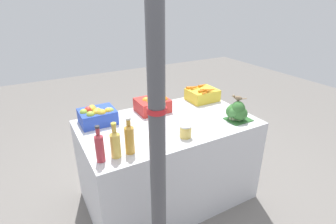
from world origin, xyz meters
name	(u,v)px	position (x,y,z in m)	size (l,w,h in m)	color
ground_plane	(168,195)	(0.00, 0.00, 0.00)	(10.00, 10.00, 0.00)	slate
market_table	(168,161)	(0.00, 0.00, 0.42)	(1.57, 0.93, 0.85)	silver
support_pole	(157,120)	(-0.48, -0.74, 1.29)	(0.11, 0.11, 2.58)	#4C4C51
apple_crate	(97,115)	(-0.57, 0.29, 0.93)	(0.31, 0.26, 0.16)	#2847B7
orange_crate	(153,104)	(-0.01, 0.29, 0.93)	(0.31, 0.26, 0.16)	red
carrot_crate	(202,94)	(0.59, 0.29, 0.92)	(0.31, 0.26, 0.16)	gold
broccoli_pile	(236,112)	(0.56, -0.27, 0.94)	(0.22, 0.20, 0.19)	#2D602D
juice_bottle_ruby	(100,147)	(-0.71, -0.31, 0.96)	(0.06, 0.06, 0.27)	#B2333D
juice_bottle_golden	(115,143)	(-0.60, -0.31, 0.96)	(0.07, 0.07, 0.27)	gold
juice_bottle_amber	(129,138)	(-0.49, -0.31, 0.97)	(0.07, 0.07, 0.29)	gold
pickle_jar	(186,131)	(-0.01, -0.31, 0.90)	(0.10, 0.10, 0.11)	#DBBC56
sparrow_bird	(238,98)	(0.57, -0.26, 1.07)	(0.09, 0.12, 0.05)	#4C3D2D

